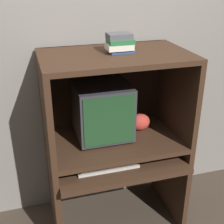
{
  "coord_description": "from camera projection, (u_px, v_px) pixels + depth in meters",
  "views": [
    {
      "loc": [
        -0.61,
        -1.68,
        1.99
      ],
      "look_at": [
        -0.02,
        0.32,
        1.02
      ],
      "focal_mm": 50.0,
      "sensor_mm": 36.0,
      "label": 1
    }
  ],
  "objects": [
    {
      "name": "keyboard",
      "position": [
        107.0,
        166.0,
        2.26
      ],
      "size": [
        0.45,
        0.15,
        0.03
      ],
      "color": "beige",
      "rests_on": "desk_base"
    },
    {
      "name": "wall_back",
      "position": [
        102.0,
        61.0,
        2.52
      ],
      "size": [
        6.0,
        0.06,
        2.6
      ],
      "color": "gray",
      "rests_on": "ground_plane"
    },
    {
      "name": "snack_bag",
      "position": [
        140.0,
        122.0,
        2.5
      ],
      "size": [
        0.17,
        0.12,
        0.14
      ],
      "color": "#BC382D",
      "rests_on": "desk_monitor_shelf"
    },
    {
      "name": "mouse",
      "position": [
        146.0,
        160.0,
        2.33
      ],
      "size": [
        0.06,
        0.04,
        0.03
      ],
      "color": "#28282B",
      "rests_on": "desk_base"
    },
    {
      "name": "hutch_upper",
      "position": [
        114.0,
        83.0,
        2.25
      ],
      "size": [
        1.04,
        0.63,
        0.66
      ],
      "color": "#382316",
      "rests_on": "desk_monitor_shelf"
    },
    {
      "name": "book_stack",
      "position": [
        120.0,
        43.0,
        2.12
      ],
      "size": [
        0.19,
        0.14,
        0.13
      ],
      "color": "navy",
      "rests_on": "hutch_upper"
    },
    {
      "name": "desk_base",
      "position": [
        117.0,
        181.0,
        2.51
      ],
      "size": [
        1.04,
        0.7,
        0.67
      ],
      "color": "#382316",
      "rests_on": "ground_plane"
    },
    {
      "name": "crt_monitor",
      "position": [
        102.0,
        110.0,
        2.35
      ],
      "size": [
        0.4,
        0.41,
        0.42
      ],
      "color": "#333338",
      "rests_on": "desk_monitor_shelf"
    },
    {
      "name": "desk_monitor_shelf",
      "position": [
        115.0,
        141.0,
        2.41
      ],
      "size": [
        1.04,
        0.63,
        0.12
      ],
      "color": "#382316",
      "rests_on": "desk_base"
    }
  ]
}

